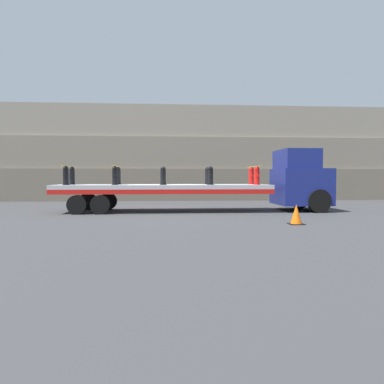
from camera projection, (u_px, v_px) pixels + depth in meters
ground_plane at (163, 211)px, 16.89m from camera, size 120.00×120.00×0.00m
rock_cliff at (163, 154)px, 25.69m from camera, size 60.00×3.30×6.28m
truck_cab at (302, 180)px, 17.31m from camera, size 2.25×2.61×2.80m
flatbed_trailer at (153, 189)px, 16.82m from camera, size 9.51×2.56×1.21m
fire_hydrant_black_near_0 at (66, 176)px, 15.98m from camera, size 0.30×0.53×0.82m
fire_hydrant_black_far_0 at (72, 176)px, 17.06m from camera, size 0.30×0.53×0.82m
fire_hydrant_black_near_1 at (115, 176)px, 16.13m from camera, size 0.30×0.53×0.82m
fire_hydrant_black_far_1 at (118, 176)px, 17.21m from camera, size 0.30×0.53×0.82m
fire_hydrant_black_near_2 at (163, 176)px, 16.29m from camera, size 0.30×0.53×0.82m
fire_hydrant_black_far_2 at (163, 176)px, 17.36m from camera, size 0.30×0.53×0.82m
fire_hydrant_black_near_3 at (210, 176)px, 16.44m from camera, size 0.30×0.53×0.82m
fire_hydrant_black_far_3 at (208, 176)px, 17.52m from camera, size 0.30×0.53×0.82m
fire_hydrant_red_near_4 at (257, 176)px, 16.60m from camera, size 0.30×0.53×0.82m
fire_hydrant_red_far_4 at (251, 176)px, 17.67m from camera, size 0.30×0.53×0.82m
cargo_strap_rear at (69, 166)px, 16.50m from camera, size 0.05×2.65×0.01m
cargo_strap_middle at (116, 166)px, 16.65m from camera, size 0.05×2.65×0.01m
cargo_strap_front at (254, 167)px, 17.12m from camera, size 0.05×2.65×0.01m
traffic_cone at (296, 215)px, 12.25m from camera, size 0.48×0.48×0.66m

